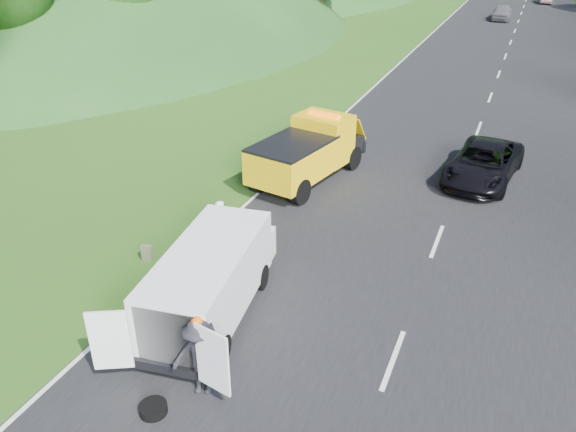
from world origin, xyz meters
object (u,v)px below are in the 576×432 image
at_px(white_van, 212,278).
at_px(worker, 204,391).
at_px(child, 218,290).
at_px(suitcase, 147,253).
at_px(passing_suv, 481,180).
at_px(woman, 223,244).
at_px(tow_truck, 309,151).
at_px(spare_tire, 154,413).

height_order(white_van, worker, white_van).
relative_size(child, suitcase, 1.98).
distance_m(worker, passing_suv, 14.88).
bearing_deg(worker, woman, 95.40).
bearing_deg(child, tow_truck, 106.62).
distance_m(tow_truck, child, 8.23).
distance_m(white_van, suitcase, 3.68).
xyz_separation_m(white_van, spare_tire, (0.48, -3.43, -1.17)).
relative_size(tow_truck, white_van, 1.00).
height_order(woman, child, woman).
height_order(white_van, suitcase, white_van).
bearing_deg(spare_tire, white_van, 98.01).
relative_size(woman, spare_tire, 2.55).
distance_m(white_van, spare_tire, 3.66).
bearing_deg(suitcase, tow_truck, 72.71).
distance_m(worker, spare_tire, 1.15).
xyz_separation_m(tow_truck, passing_suv, (6.40, 2.62, -1.22)).
height_order(woman, worker, worker).
bearing_deg(white_van, worker, -73.42).
distance_m(worker, suitcase, 5.93).
height_order(child, suitcase, suitcase).
distance_m(tow_truck, woman, 5.99).
bearing_deg(child, passing_suv, 74.64).
bearing_deg(suitcase, woman, 46.18).
height_order(suitcase, passing_suv, passing_suv).
distance_m(woman, suitcase, 2.43).
relative_size(white_van, suitcase, 11.94).
relative_size(child, worker, 0.53).
height_order(white_van, woman, white_van).
xyz_separation_m(child, passing_suv, (6.00, 10.74, 0.00)).
xyz_separation_m(tow_truck, child, (0.40, -8.13, -1.22)).
bearing_deg(passing_suv, worker, -99.80).
height_order(woman, spare_tire, woman).
xyz_separation_m(worker, spare_tire, (-0.65, -0.95, 0.00)).
bearing_deg(suitcase, passing_suv, 49.32).
relative_size(spare_tire, passing_suv, 0.12).
bearing_deg(white_van, woman, 107.08).
relative_size(white_van, spare_tire, 10.23).
bearing_deg(woman, child, 175.58).
xyz_separation_m(child, suitcase, (-2.75, 0.56, 0.26)).
relative_size(tow_truck, woman, 4.00).
bearing_deg(worker, passing_suv, 53.35).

